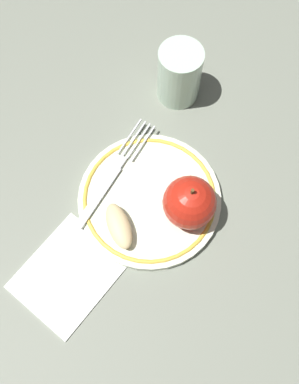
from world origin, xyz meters
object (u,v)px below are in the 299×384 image
plate (150,199)px  apple_red_whole (190,203)px  fork (112,176)px  napkin_folded (68,274)px  apple_slice_front (119,226)px  drinking_glass (179,74)px

plate → apple_red_whole: apple_red_whole is taller
plate → fork: (0.06, 0.00, 0.01)m
apple_red_whole → fork: 0.13m
apple_red_whole → fork: apple_red_whole is taller
apple_red_whole → napkin_folded: 0.19m
apple_red_whole → napkin_folded: apple_red_whole is taller
apple_slice_front → plate: bearing=117.3°
apple_red_whole → drinking_glass: size_ratio=0.86×
apple_red_whole → fork: (0.12, 0.01, -0.03)m
fork → plate: bearing=-90.8°
apple_red_whole → apple_slice_front: bearing=46.6°
drinking_glass → apple_red_whole: bearing=124.2°
plate → napkin_folded: plate is taller
plate → fork: bearing=0.9°
apple_slice_front → fork: bearing=168.3°
plate → drinking_glass: drinking_glass is taller
plate → apple_slice_front: (0.01, 0.06, 0.02)m
drinking_glass → napkin_folded: drinking_glass is taller
plate → napkin_folded: bearing=76.0°
fork → napkin_folded: fork is taller
plate → apple_slice_front: apple_slice_front is taller
apple_slice_front → drinking_glass: bearing=139.0°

